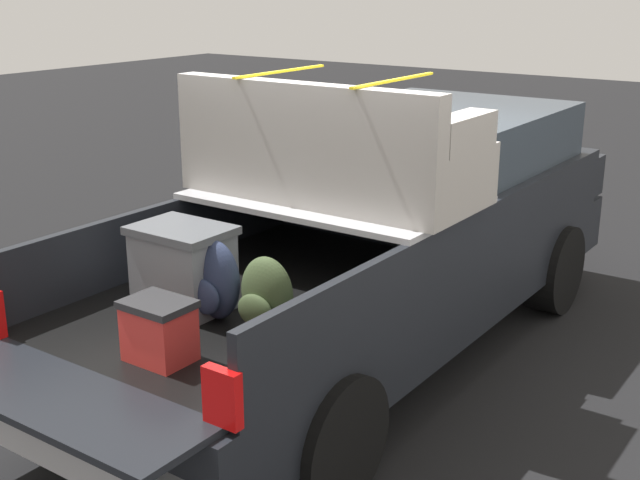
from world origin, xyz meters
name	(u,v)px	position (x,y,z in m)	size (l,w,h in m)	color
ground_plane	(363,353)	(0.00, 0.00, 0.00)	(40.00, 40.00, 0.00)	black
pickup_truck	(388,229)	(0.34, 0.00, 0.95)	(6.05, 2.06, 2.23)	black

